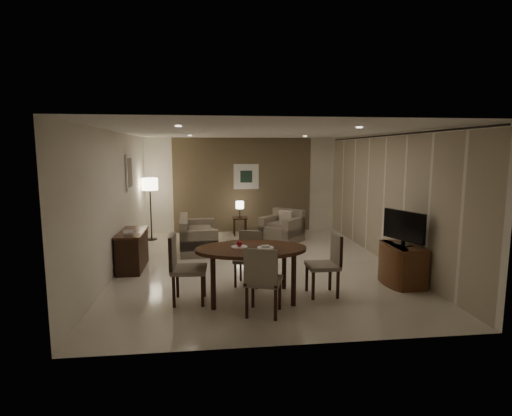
{
  "coord_description": "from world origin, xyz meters",
  "views": [
    {
      "loc": [
        -0.96,
        -7.94,
        2.31
      ],
      "look_at": [
        0.0,
        0.2,
        1.15
      ],
      "focal_mm": 28.0,
      "sensor_mm": 36.0,
      "label": 1
    }
  ],
  "objects": [
    {
      "name": "room_shell",
      "position": [
        0.0,
        0.4,
        1.35
      ],
      "size": [
        5.5,
        7.0,
        2.7
      ],
      "color": "beige",
      "rests_on": "ground"
    },
    {
      "name": "taupe_accent",
      "position": [
        0.0,
        3.48,
        1.35
      ],
      "size": [
        3.96,
        0.03,
        2.7
      ],
      "primitive_type": "cube",
      "color": "brown",
      "rests_on": "wall_back"
    },
    {
      "name": "curtain_wall",
      "position": [
        2.68,
        0.0,
        1.32
      ],
      "size": [
        0.08,
        6.7,
        2.58
      ],
      "primitive_type": null,
      "color": "#C0B096",
      "rests_on": "wall_right"
    },
    {
      "name": "curtain_rod",
      "position": [
        2.68,
        0.0,
        2.64
      ],
      "size": [
        0.03,
        6.8,
        0.03
      ],
      "primitive_type": "cylinder",
      "rotation": [
        1.57,
        0.0,
        0.0
      ],
      "color": "black",
      "rests_on": "wall_right"
    },
    {
      "name": "art_back_frame",
      "position": [
        0.1,
        3.46,
        1.6
      ],
      "size": [
        0.72,
        0.03,
        0.72
      ],
      "primitive_type": "cube",
      "color": "silver",
      "rests_on": "wall_back"
    },
    {
      "name": "art_back_canvas",
      "position": [
        0.1,
        3.44,
        1.6
      ],
      "size": [
        0.34,
        0.01,
        0.34
      ],
      "primitive_type": "cube",
      "color": "#1A3024",
      "rests_on": "wall_back"
    },
    {
      "name": "art_left_frame",
      "position": [
        -2.72,
        1.2,
        1.85
      ],
      "size": [
        0.03,
        0.6,
        0.8
      ],
      "primitive_type": "cube",
      "color": "silver",
      "rests_on": "wall_left"
    },
    {
      "name": "art_left_canvas",
      "position": [
        -2.71,
        1.2,
        1.85
      ],
      "size": [
        0.01,
        0.46,
        0.64
      ],
      "primitive_type": "cube",
      "color": "gray",
      "rests_on": "wall_left"
    },
    {
      "name": "downlight_nl",
      "position": [
        -1.4,
        -1.8,
        2.69
      ],
      "size": [
        0.1,
        0.1,
        0.01
      ],
      "primitive_type": "cylinder",
      "color": "white",
      "rests_on": "ceiling"
    },
    {
      "name": "downlight_nr",
      "position": [
        1.4,
        -1.8,
        2.69
      ],
      "size": [
        0.1,
        0.1,
        0.01
      ],
      "primitive_type": "cylinder",
      "color": "white",
      "rests_on": "ceiling"
    },
    {
      "name": "downlight_fl",
      "position": [
        -1.4,
        1.8,
        2.69
      ],
      "size": [
        0.1,
        0.1,
        0.01
      ],
      "primitive_type": "cylinder",
      "color": "white",
      "rests_on": "ceiling"
    },
    {
      "name": "downlight_fr",
      "position": [
        1.4,
        1.8,
        2.69
      ],
      "size": [
        0.1,
        0.1,
        0.01
      ],
      "primitive_type": "cylinder",
      "color": "white",
      "rests_on": "ceiling"
    },
    {
      "name": "console_desk",
      "position": [
        -2.49,
        0.0,
        0.38
      ],
      "size": [
        0.48,
        1.2,
        0.75
      ],
      "primitive_type": null,
      "color": "#432A15",
      "rests_on": "floor"
    },
    {
      "name": "telephone",
      "position": [
        -2.49,
        -0.3,
        0.8
      ],
      "size": [
        0.2,
        0.14,
        0.09
      ],
      "primitive_type": null,
      "color": "white",
      "rests_on": "console_desk"
    },
    {
      "name": "tv_cabinet",
      "position": [
        2.4,
        -1.5,
        0.35
      ],
      "size": [
        0.48,
        0.9,
        0.7
      ],
      "primitive_type": null,
      "color": "#5A2F1B",
      "rests_on": "floor"
    },
    {
      "name": "flat_tv",
      "position": [
        2.38,
        -1.5,
        1.02
      ],
      "size": [
        0.36,
        0.85,
        0.6
      ],
      "primitive_type": null,
      "rotation": [
        0.0,
        0.0,
        0.35
      ],
      "color": "black",
      "rests_on": "tv_cabinet"
    },
    {
      "name": "dining_table",
      "position": [
        -0.32,
        -1.89,
        0.41
      ],
      "size": [
        1.75,
        1.09,
        0.82
      ],
      "primitive_type": null,
      "color": "#432A15",
      "rests_on": "floor"
    },
    {
      "name": "chair_near",
      "position": [
        -0.21,
        -2.52,
        0.5
      ],
      "size": [
        0.62,
        0.62,
        1.01
      ],
      "primitive_type": null,
      "rotation": [
        0.0,
        0.0,
        2.82
      ],
      "color": "#776D5B",
      "rests_on": "floor"
    },
    {
      "name": "chair_far",
      "position": [
        -0.3,
        -1.24,
        0.46
      ],
      "size": [
        0.57,
        0.57,
        0.92
      ],
      "primitive_type": null,
      "rotation": [
        0.0,
        0.0,
        -0.33
      ],
      "color": "#776D5B",
      "rests_on": "floor"
    },
    {
      "name": "chair_left",
      "position": [
        -1.28,
        -1.93,
        0.53
      ],
      "size": [
        0.54,
        0.54,
        1.06
      ],
      "primitive_type": null,
      "rotation": [
        0.0,
        0.0,
        1.52
      ],
      "color": "#776D5B",
      "rests_on": "floor"
    },
    {
      "name": "chair_right",
      "position": [
        0.83,
        -1.87,
        0.5
      ],
      "size": [
        0.49,
        0.49,
        1.0
      ],
      "primitive_type": null,
      "rotation": [
        0.0,
        0.0,
        -1.56
      ],
      "color": "#776D5B",
      "rests_on": "floor"
    },
    {
      "name": "plate_a",
      "position": [
        -0.5,
        -1.84,
        0.83
      ],
      "size": [
        0.26,
        0.26,
        0.02
      ],
      "primitive_type": "cylinder",
      "color": "white",
      "rests_on": "dining_table"
    },
    {
      "name": "plate_b",
      "position": [
        -0.1,
        -1.94,
        0.83
      ],
      "size": [
        0.26,
        0.26,
        0.02
      ],
      "primitive_type": "cylinder",
      "color": "white",
      "rests_on": "dining_table"
    },
    {
      "name": "fruit_apple",
      "position": [
        -0.5,
        -1.84,
        0.88
      ],
      "size": [
        0.09,
        0.09,
        0.09
      ],
      "primitive_type": "sphere",
      "color": "#AE131E",
      "rests_on": "plate_a"
    },
    {
      "name": "napkin",
      "position": [
        -0.1,
        -1.94,
        0.85
      ],
      "size": [
        0.12,
        0.08,
        0.03
      ],
      "primitive_type": "cube",
      "color": "white",
      "rests_on": "plate_b"
    },
    {
      "name": "round_rug",
      "position": [
        -0.13,
        1.66,
        0.01
      ],
      "size": [
        1.37,
        1.37,
        0.01
      ],
      "primitive_type": "cylinder",
      "color": "#38331F",
      "rests_on": "floor"
    },
    {
      "name": "sofa",
      "position": [
        -1.24,
        1.4,
        0.39
      ],
      "size": [
        1.71,
        0.92,
        0.79
      ],
      "primitive_type": null,
      "rotation": [
        0.0,
        0.0,
        1.62
      ],
      "color": "#776D5B",
      "rests_on": "floor"
    },
    {
      "name": "armchair",
      "position": [
        0.89,
        2.07,
        0.4
      ],
      "size": [
        1.25,
        1.25,
        0.81
      ],
      "primitive_type": null,
      "rotation": [
        0.0,
        0.0,
        -0.75
      ],
      "color": "#776D5B",
      "rests_on": "floor"
    },
    {
      "name": "side_table",
      "position": [
        -0.13,
        2.96,
        0.25
      ],
      "size": [
        0.39,
        0.39,
        0.5
      ],
      "primitive_type": null,
      "color": "black",
      "rests_on": "floor"
    },
    {
      "name": "table_lamp",
      "position": [
        -0.13,
        2.96,
        0.75
      ],
      "size": [
        0.22,
        0.22,
        0.5
      ],
      "primitive_type": null,
      "color": "#FFEAC1",
      "rests_on": "side_table"
    },
    {
      "name": "floor_lamp",
      "position": [
        -2.49,
        2.66,
        0.81
      ],
      "size": [
        0.41,
        0.41,
        1.63
      ],
      "primitive_type": null,
      "color": "#FFE5B7",
      "rests_on": "floor"
    }
  ]
}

